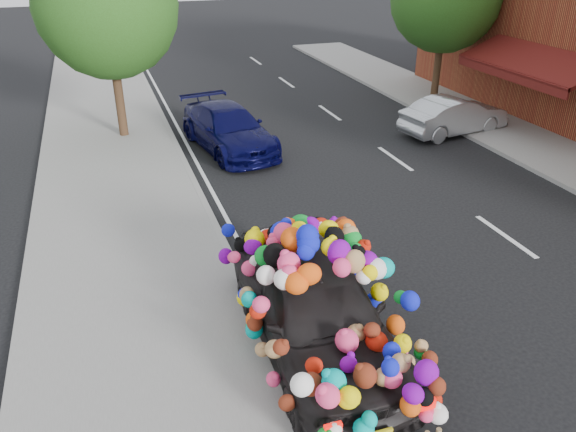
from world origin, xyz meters
name	(u,v)px	position (x,y,z in m)	size (l,w,h in m)	color
ground	(356,264)	(0.00, 0.00, 0.00)	(100.00, 100.00, 0.00)	black
sidewalk	(137,302)	(-4.30, 0.00, 0.06)	(4.00, 60.00, 0.12)	gray
kerb	(242,282)	(-2.35, 0.00, 0.07)	(0.15, 60.00, 0.13)	gray
footpath_far	(571,162)	(8.20, 3.00, 0.06)	(3.00, 40.00, 0.12)	gray
lane_markings	(505,236)	(3.60, 0.00, 0.01)	(6.00, 50.00, 0.01)	silver
tree_near_sidewalk	(107,7)	(-3.80, 9.50, 4.02)	(4.20, 4.20, 6.13)	#332114
plush_art_car	(315,289)	(-1.72, -2.10, 1.13)	(2.27, 4.78, 2.20)	black
navy_sedan	(228,129)	(-0.83, 7.40, 0.65)	(1.82, 4.49, 1.30)	#060632
silver_hatchback	(454,116)	(6.51, 6.47, 0.61)	(1.29, 3.69, 1.22)	#AEB2B6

